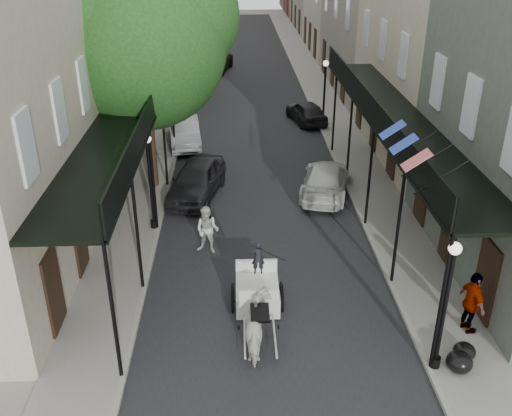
{
  "coord_description": "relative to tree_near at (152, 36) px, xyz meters",
  "views": [
    {
      "loc": [
        -1.01,
        -13.28,
        10.41
      ],
      "look_at": [
        -0.29,
        4.49,
        1.6
      ],
      "focal_mm": 40.0,
      "sensor_mm": 36.0,
      "label": 1
    }
  ],
  "objects": [
    {
      "name": "ground",
      "position": [
        4.2,
        -10.18,
        -6.49
      ],
      "size": [
        140.0,
        140.0,
        0.0
      ],
      "primitive_type": "plane",
      "color": "gray",
      "rests_on": "ground"
    },
    {
      "name": "road",
      "position": [
        4.2,
        9.82,
        -6.48
      ],
      "size": [
        8.0,
        90.0,
        0.01
      ],
      "primitive_type": "cube",
      "color": "black",
      "rests_on": "ground"
    },
    {
      "name": "sidewalk_left",
      "position": [
        -0.8,
        9.82,
        -6.43
      ],
      "size": [
        2.2,
        90.0,
        0.12
      ],
      "primitive_type": "cube",
      "color": "gray",
      "rests_on": "ground"
    },
    {
      "name": "sidewalk_right",
      "position": [
        9.2,
        9.82,
        -6.43
      ],
      "size": [
        2.2,
        90.0,
        0.12
      ],
      "primitive_type": "cube",
      "color": "gray",
      "rests_on": "ground"
    },
    {
      "name": "building_row_left",
      "position": [
        -4.4,
        19.82,
        -1.24
      ],
      "size": [
        5.0,
        80.0,
        10.5
      ],
      "primitive_type": "cube",
      "color": "#BAB194",
      "rests_on": "ground"
    },
    {
      "name": "building_row_right",
      "position": [
        12.8,
        19.82,
        -1.24
      ],
      "size": [
        5.0,
        80.0,
        10.5
      ],
      "primitive_type": "cube",
      "color": "gray",
      "rests_on": "ground"
    },
    {
      "name": "gallery_left",
      "position": [
        -0.59,
        -3.2,
        -2.44
      ],
      "size": [
        2.2,
        18.05,
        4.88
      ],
      "color": "black",
      "rests_on": "sidewalk_left"
    },
    {
      "name": "gallery_right",
      "position": [
        8.99,
        -3.2,
        -2.44
      ],
      "size": [
        2.2,
        18.05,
        4.88
      ],
      "color": "black",
      "rests_on": "sidewalk_right"
    },
    {
      "name": "tree_near",
      "position": [
        0.0,
        0.0,
        0.0
      ],
      "size": [
        7.31,
        6.8,
        9.63
      ],
      "color": "#382619",
      "rests_on": "sidewalk_left"
    },
    {
      "name": "tree_far",
      "position": [
        -0.05,
        14.0,
        -0.65
      ],
      "size": [
        6.45,
        6.0,
        8.61
      ],
      "color": "#382619",
      "rests_on": "sidewalk_left"
    },
    {
      "name": "lamppost_right_near",
      "position": [
        8.3,
        -12.18,
        -4.44
      ],
      "size": [
        0.32,
        0.32,
        3.71
      ],
      "color": "black",
      "rests_on": "sidewalk_right"
    },
    {
      "name": "lamppost_left",
      "position": [
        0.1,
        -4.18,
        -4.44
      ],
      "size": [
        0.32,
        0.32,
        3.71
      ],
      "color": "black",
      "rests_on": "sidewalk_left"
    },
    {
      "name": "lamppost_right_far",
      "position": [
        8.3,
        7.82,
        -4.44
      ],
      "size": [
        0.32,
        0.32,
        3.71
      ],
      "color": "black",
      "rests_on": "sidewalk_right"
    },
    {
      "name": "horse",
      "position": [
        3.79,
        -11.18,
        -5.73
      ],
      "size": [
        0.83,
        1.8,
        1.52
      ],
      "primitive_type": "imported",
      "rotation": [
        0.0,
        0.0,
        3.13
      ],
      "color": "silver",
      "rests_on": "ground"
    },
    {
      "name": "carriage",
      "position": [
        3.81,
        -8.81,
        -5.5
      ],
      "size": [
        1.6,
        2.25,
        2.54
      ],
      "rotation": [
        0.0,
        0.0,
        -0.01
      ],
      "color": "black",
      "rests_on": "ground"
    },
    {
      "name": "pedestrian_walking",
      "position": [
        2.2,
        -5.89,
        -5.62
      ],
      "size": [
        1.01,
        0.89,
        1.74
      ],
      "primitive_type": "imported",
      "rotation": [
        0.0,
        0.0,
        -0.31
      ],
      "color": "beige",
      "rests_on": "ground"
    },
    {
      "name": "pedestrian_sidewalk_left",
      "position": [
        -1.17,
        10.64,
        -5.48
      ],
      "size": [
        1.32,
        1.08,
        1.78
      ],
      "primitive_type": "imported",
      "rotation": [
        0.0,
        0.0,
        3.57
      ],
      "color": "gray",
      "rests_on": "sidewalk_left"
    },
    {
      "name": "pedestrian_sidewalk_right",
      "position": [
        9.69,
        -10.76,
        -5.42
      ],
      "size": [
        0.65,
        1.17,
        1.89
      ],
      "primitive_type": "imported",
      "rotation": [
        0.0,
        0.0,
        1.75
      ],
      "color": "gray",
      "rests_on": "sidewalk_right"
    },
    {
      "name": "car_left_near",
      "position": [
        1.57,
        -1.18,
        -5.73
      ],
      "size": [
        2.73,
        4.75,
        1.52
      ],
      "primitive_type": "imported",
      "rotation": [
        0.0,
        0.0,
        -0.22
      ],
      "color": "black",
      "rests_on": "ground"
    },
    {
      "name": "car_left_mid",
      "position": [
        0.6,
        5.23,
        -5.78
      ],
      "size": [
        2.01,
        4.43,
        1.41
      ],
      "primitive_type": "imported",
      "rotation": [
        0.0,
        0.0,
        0.12
      ],
      "color": "gray",
      "rests_on": "ground"
    },
    {
      "name": "car_left_far",
      "position": [
        1.6,
        22.21,
        -5.76
      ],
      "size": [
        3.41,
        5.62,
        1.46
      ],
      "primitive_type": "imported",
      "rotation": [
        0.0,
        0.0,
        -0.2
      ],
      "color": "black",
      "rests_on": "ground"
    },
    {
      "name": "car_right_near",
      "position": [
        7.09,
        -1.18,
        -5.82
      ],
      "size": [
        2.95,
        4.94,
        1.34
      ],
      "primitive_type": "imported",
      "rotation": [
        0.0,
        0.0,
        2.9
      ],
      "color": "silver",
      "rests_on": "ground"
    },
    {
      "name": "car_right_far",
      "position": [
        7.45,
        8.82,
        -5.84
      ],
      "size": [
        2.39,
        4.06,
        1.29
      ],
      "primitive_type": "imported",
      "rotation": [
        0.0,
        0.0,
        3.38
      ],
      "color": "black",
      "rests_on": "ground"
    },
    {
      "name": "trash_bags",
      "position": [
        8.97,
        -12.2,
        -6.1
      ],
      "size": [
        0.94,
        1.09,
        0.58
      ],
      "color": "black",
      "rests_on": "sidewalk_right"
    }
  ]
}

